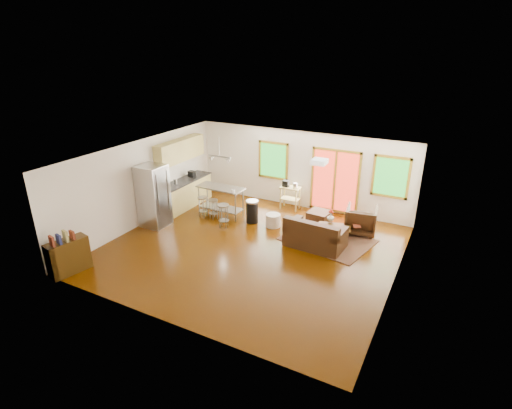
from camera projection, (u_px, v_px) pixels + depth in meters
The scene contains 29 objects.
floor at pixel (251, 249), 10.92m from camera, with size 7.50×7.00×0.02m, color #341800.
ceiling at pixel (250, 156), 9.93m from camera, with size 7.50×7.00×0.02m, color white.
back_wall at pixel (301, 170), 13.30m from camera, with size 7.50×0.02×2.60m, color white.
left_wall at pixel (141, 183), 12.05m from camera, with size 0.02×7.00×2.60m, color white.
right_wall at pixel (400, 235), 8.80m from camera, with size 0.02×7.00×2.60m, color white.
front_wall at pixel (162, 267), 7.55m from camera, with size 7.50×0.02×2.60m, color white.
window_left at pixel (273, 160), 13.62m from camera, with size 1.10×0.05×1.30m.
french_doors at pixel (335, 181), 12.82m from camera, with size 1.60×0.05×2.10m.
window_right at pixel (391, 177), 11.93m from camera, with size 1.10×0.05×1.30m.
rug at pixel (327, 240), 11.38m from camera, with size 2.34×1.80×0.02m, color #455532.
loveseat at pixel (315, 236), 10.90m from camera, with size 1.64×1.00×0.85m.
coffee_table at pixel (334, 228), 11.40m from camera, with size 1.02×0.76×0.37m.
armchair at pixel (361, 219), 11.69m from camera, with size 0.86×0.81×0.89m, color black.
ottoman at pixel (319, 218), 12.33m from camera, with size 0.63×0.63×0.42m, color black.
pouf at pixel (273, 220), 12.18m from camera, with size 0.45×0.45×0.39m, color beige.
vase at pixel (331, 217), 11.62m from camera, with size 0.22×0.23×0.35m.
book at pixel (353, 222), 11.27m from camera, with size 0.20×0.03×0.27m, color maroon.
cabinets at pixel (184, 180), 13.46m from camera, with size 0.64×2.24×2.30m.
refrigerator at pixel (154, 196), 12.01m from camera, with size 0.79×0.75×1.90m.
island at pixel (221, 196), 12.81m from camera, with size 1.54×0.63×0.97m.
cup at pixel (233, 191), 12.23m from camera, with size 0.13×0.10×0.13m, color white.
bar_stool_a at pixel (203, 202), 12.74m from camera, with size 0.33×0.33×0.68m.
bar_stool_b at pixel (213, 205), 12.60m from camera, with size 0.40×0.40×0.65m.
bar_stool_c at pixel (223, 211), 11.99m from camera, with size 0.43×0.43×0.74m.
trash_can at pixel (252, 211), 12.41m from camera, with size 0.45×0.45×0.72m.
kitchen_cart at pixel (290, 190), 13.30m from camera, with size 0.65×0.43×0.98m.
bookshelf at pixel (68, 256), 9.65m from camera, with size 0.57×1.02×1.14m.
ceiling_flush at pixel (319, 162), 9.76m from camera, with size 0.35×0.35×0.12m, color white.
pendant_light at pixel (220, 160), 12.25m from camera, with size 0.80×0.18×0.79m.
Camera 1 is at (4.62, -8.47, 5.23)m, focal length 28.00 mm.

